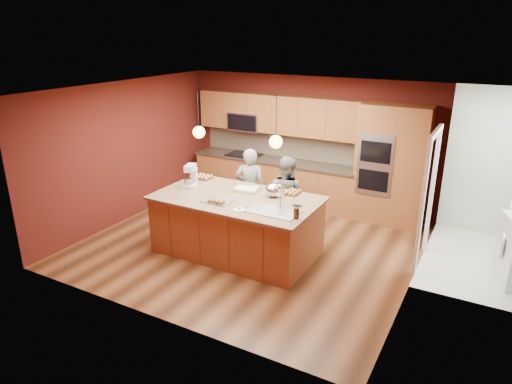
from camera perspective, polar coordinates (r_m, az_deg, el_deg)
The scene contains 24 objects.
floor at distance 8.13m, azimuth -0.67°, elevation -6.53°, with size 5.50×5.50×0.00m, color #432512.
ceiling at distance 7.35m, azimuth -0.75°, elevation 12.71°, with size 5.50×5.50×0.00m, color silver.
wall_back at distance 9.81m, azimuth 6.53°, elevation 6.34°, with size 5.50×5.50×0.00m, color #4E1812.
wall_front at distance 5.73m, azimuth -13.13°, elevation -3.92°, with size 5.50×5.50×0.00m, color #4E1812.
wall_left at distance 9.25m, azimuth -15.76°, elevation 4.91°, with size 5.00×5.00×0.00m, color #4E1812.
wall_right at distance 6.79m, azimuth 19.95°, elevation -0.84°, with size 5.00×5.00×0.00m, color #4E1812.
cabinet_run at distance 9.95m, azimuth 2.26°, elevation 4.47°, with size 3.74×0.64×2.30m.
oven_column at distance 9.06m, azimuth 16.58°, elevation 3.21°, with size 1.30×0.62×2.30m.
doorway_trim at distance 7.64m, azimuth 20.57°, elevation -1.07°, with size 0.08×1.11×2.20m, color white, non-canonical shape.
pendant_left at distance 7.59m, azimuth -7.15°, elevation 7.46°, with size 0.20×0.20×0.80m.
pendant_right at distance 6.88m, azimuth 2.49°, elevation 6.32°, with size 0.20×0.20×0.80m.
island at distance 7.67m, azimuth -2.31°, elevation -4.06°, with size 2.70×1.51×1.37m.
person_left at distance 8.54m, azimuth -0.75°, elevation 0.41°, with size 0.57×0.37×1.55m, color black.
person_right at distance 8.22m, azimuth 3.75°, elevation -0.58°, with size 0.73×0.57×1.50m, color gray.
stand_mixer at distance 7.99m, azimuth -8.20°, elevation 1.80°, with size 0.28×0.33×0.40m.
sheet_cake at distance 7.78m, azimuth -1.20°, elevation 0.35°, with size 0.47×0.38×0.05m.
cooling_rack at distance 7.33m, azimuth -4.85°, elevation -1.08°, with size 0.46×0.33×0.02m, color #B1B4B8.
mixing_bowl at distance 7.48m, azimuth 2.18°, elevation 0.24°, with size 0.27×0.27×0.23m, color silver.
plate at distance 6.95m, azimuth -2.13°, elevation -2.23°, with size 0.18×0.18×0.01m, color white.
tumbler at distance 6.64m, azimuth 5.06°, elevation -2.65°, with size 0.08×0.08×0.17m, color #3C2310.
phone at distance 7.14m, azimuth 5.18°, elevation -1.70°, with size 0.14×0.08×0.01m, color black.
cupcakes_left at distance 8.44m, azimuth -6.62°, elevation 1.87°, with size 0.33×0.25×0.07m, color #BC8E48, non-canonical shape.
cupcakes_rack at distance 7.20m, azimuth -4.98°, elevation -1.13°, with size 0.29×0.14×0.06m, color #BC8E48, non-canonical shape.
cupcakes_right at distance 7.63m, azimuth 4.63°, elevation -0.04°, with size 0.22×0.30×0.07m, color #BC8E48, non-canonical shape.
Camera 1 is at (3.60, -6.35, 3.59)m, focal length 32.00 mm.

